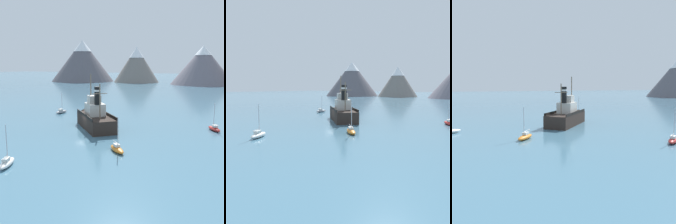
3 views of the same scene
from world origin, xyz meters
TOP-DOWN VIEW (x-y plane):
  - ground_plane at (0.00, 0.00)m, footprint 600.00×600.00m
  - old_tugboat at (1.21, 2.25)m, footprint 12.68×12.46m
  - sailboat_grey at (-13.84, 12.02)m, footprint 1.27×3.85m
  - sailboat_red at (21.40, 9.71)m, footprint 3.04×3.77m
  - sailboat_orange at (11.17, -8.98)m, footprint 3.56×3.37m

SIDE VIEW (x-z plane):
  - ground_plane at x=0.00m, z-range 0.00..0.00m
  - sailboat_grey at x=-13.84m, z-range -2.02..2.88m
  - sailboat_red at x=21.40m, z-range -2.02..2.88m
  - sailboat_orange at x=11.17m, z-range -2.02..2.88m
  - old_tugboat at x=1.21m, z-range -3.12..6.78m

